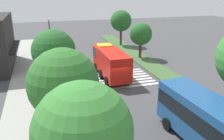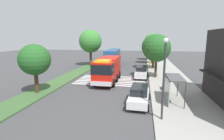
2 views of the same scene
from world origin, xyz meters
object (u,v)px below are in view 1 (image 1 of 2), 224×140
(transit_bus, at_px, (219,129))
(bus_stop_shelter, at_px, (44,53))
(parked_car_mid, at_px, (65,57))
(bench_near_shelter, at_px, (47,71))
(sidewalk_tree_east, at_px, (54,51))
(median_tree_west, at_px, (141,34))
(sidewalk_tree_center, at_px, (63,84))
(median_tree_center, at_px, (121,21))
(sidewalk_tree_west, at_px, (83,132))
(fire_truck, at_px, (110,61))
(street_lamp, at_px, (50,35))
(parked_car_west, at_px, (78,84))

(transit_bus, xyz_separation_m, bus_stop_shelter, (23.30, 9.86, -0.21))
(parked_car_mid, height_order, bench_near_shelter, parked_car_mid)
(sidewalk_tree_east, bearing_deg, median_tree_west, -52.83)
(sidewalk_tree_center, distance_m, median_tree_center, 31.12)
(bench_near_shelter, xyz_separation_m, sidewalk_tree_west, (-22.12, -0.72, 4.76))
(bus_stop_shelter, distance_m, sidewalk_tree_east, 10.92)
(fire_truck, height_order, sidewalk_tree_center, sidewalk_tree_center)
(sidewalk_tree_east, bearing_deg, bus_stop_shelter, 4.13)
(bus_stop_shelter, xyz_separation_m, sidewalk_tree_center, (-18.80, -0.76, 2.60))
(transit_bus, height_order, sidewalk_tree_center, sidewalk_tree_center)
(parked_car_mid, bearing_deg, bus_stop_shelter, 110.05)
(fire_truck, distance_m, sidewalk_tree_east, 8.36)
(street_lamp, bearing_deg, parked_car_west, -172.95)
(sidewalk_tree_center, height_order, median_tree_center, sidewalk_tree_center)
(street_lamp, height_order, median_tree_west, street_lamp)
(sidewalk_tree_center, bearing_deg, transit_bus, -116.30)
(fire_truck, distance_m, parked_car_west, 6.12)
(bus_stop_shelter, bearing_deg, sidewalk_tree_center, -177.69)
(parked_car_mid, bearing_deg, sidewalk_tree_center, 176.47)
(bench_near_shelter, relative_size, median_tree_west, 0.29)
(parked_car_west, bearing_deg, sidewalk_tree_center, 167.56)
(median_tree_center, bearing_deg, fire_truck, 156.64)
(median_tree_center, bearing_deg, parked_car_west, 149.59)
(bus_stop_shelter, relative_size, sidewalk_tree_center, 0.52)
(parked_car_mid, distance_m, bench_near_shelter, 5.72)
(transit_bus, distance_m, median_tree_west, 23.66)
(median_tree_west, bearing_deg, parked_car_mid, 84.67)
(parked_car_mid, xyz_separation_m, bus_stop_shelter, (-0.92, 2.96, 1.02))
(street_lamp, distance_m, sidewalk_tree_west, 30.29)
(parked_car_mid, bearing_deg, median_tree_west, -92.51)
(fire_truck, height_order, transit_bus, transit_bus)
(parked_car_west, bearing_deg, sidewalk_tree_east, 95.10)
(bench_near_shelter, distance_m, sidewalk_tree_west, 22.63)
(street_lamp, bearing_deg, parked_car_mid, -150.77)
(sidewalk_tree_west, xyz_separation_m, median_tree_center, (35.27, -13.68, -0.63))
(parked_car_west, height_order, transit_bus, transit_bus)
(fire_truck, height_order, bus_stop_shelter, fire_truck)
(fire_truck, height_order, street_lamp, street_lamp)
(fire_truck, bearing_deg, bus_stop_shelter, 48.98)
(fire_truck, xyz_separation_m, median_tree_west, (6.45, -6.81, 1.88))
(transit_bus, xyz_separation_m, median_tree_center, (32.45, -4.57, 2.63))
(parked_car_mid, xyz_separation_m, sidewalk_tree_center, (-19.72, 2.20, 3.62))
(bus_stop_shelter, height_order, sidewalk_tree_west, sidewalk_tree_west)
(median_tree_west, xyz_separation_m, median_tree_center, (9.30, 0.00, 0.87))
(sidewalk_tree_east, bearing_deg, fire_truck, -60.32)
(parked_car_mid, height_order, street_lamp, street_lamp)
(street_lamp, bearing_deg, sidewalk_tree_center, 179.00)
(fire_truck, bearing_deg, bench_near_shelter, 70.91)
(transit_bus, relative_size, median_tree_center, 1.68)
(fire_truck, distance_m, parked_car_mid, 8.93)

